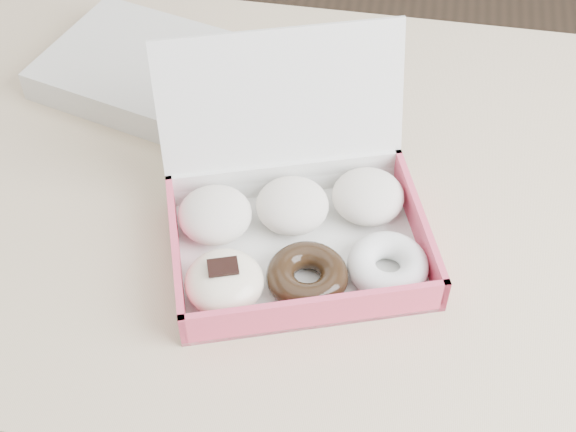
# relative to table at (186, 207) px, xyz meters

# --- Properties ---
(table) EXTENTS (1.20, 0.80, 0.75)m
(table) POSITION_rel_table_xyz_m (0.00, 0.00, 0.00)
(table) COLOR tan
(table) RESTS_ON ground
(donut_box) EXTENTS (0.37, 0.35, 0.22)m
(donut_box) POSITION_rel_table_xyz_m (0.17, -0.10, 0.11)
(donut_box) COLOR silver
(donut_box) RESTS_ON table
(newspapers) EXTENTS (0.32, 0.28, 0.04)m
(newspapers) POSITION_rel_table_xyz_m (-0.10, 0.17, 0.10)
(newspapers) COLOR silver
(newspapers) RESTS_ON table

